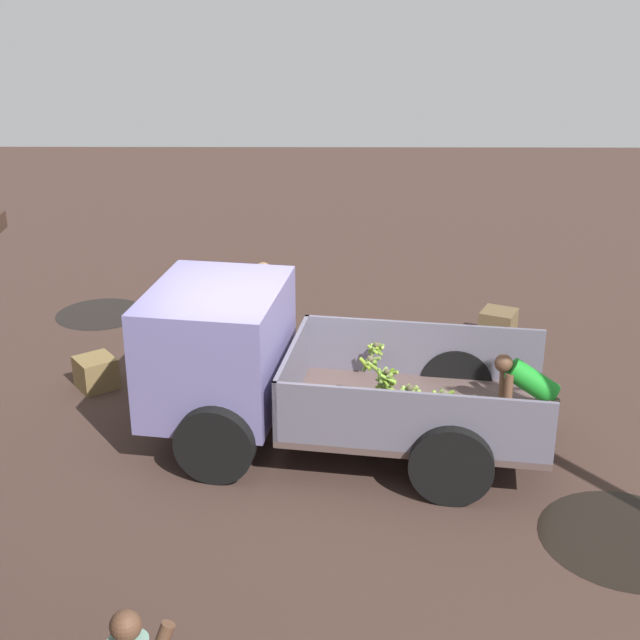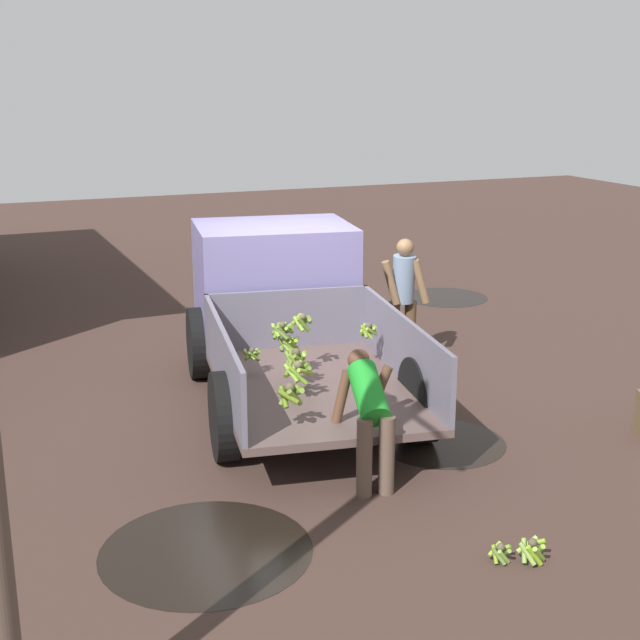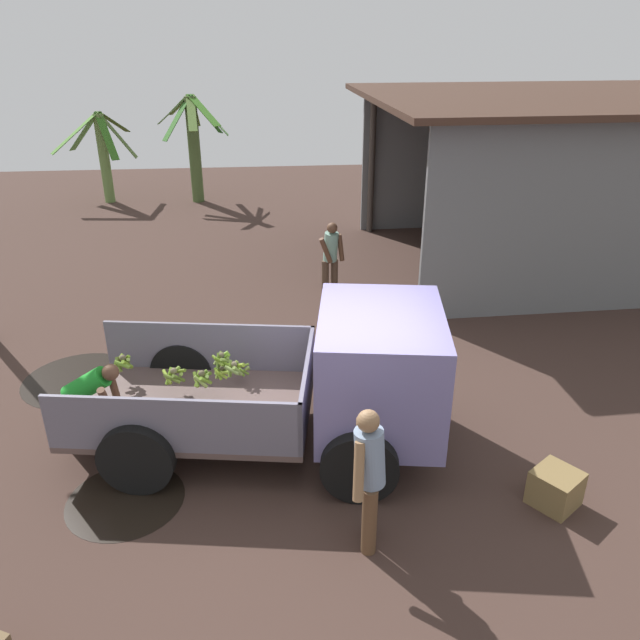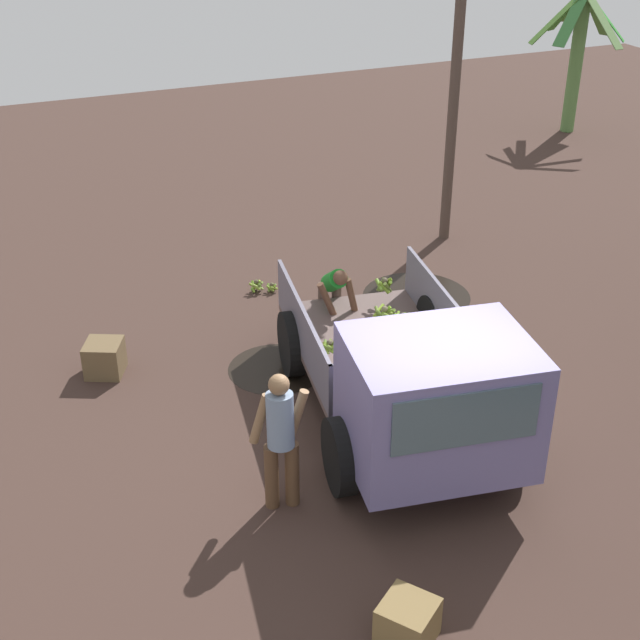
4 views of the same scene
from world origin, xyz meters
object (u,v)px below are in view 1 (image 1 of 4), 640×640
(wooden_crate_0, at_px, (498,325))
(person_foreground_visitor, at_px, (263,314))
(person_worker_loading, at_px, (532,395))
(wooden_crate_1, at_px, (96,373))
(cargo_truck, at_px, (259,362))

(wooden_crate_0, bearing_deg, person_foreground_visitor, 20.32)
(person_worker_loading, distance_m, wooden_crate_1, 5.70)
(cargo_truck, distance_m, person_worker_loading, 3.17)
(cargo_truck, bearing_deg, person_foreground_visitor, -78.57)
(person_worker_loading, relative_size, wooden_crate_1, 2.53)
(person_worker_loading, relative_size, wooden_crate_0, 2.48)
(person_foreground_visitor, bearing_deg, cargo_truck, -76.43)
(person_worker_loading, height_order, wooden_crate_1, person_worker_loading)
(person_worker_loading, bearing_deg, wooden_crate_0, -85.29)
(cargo_truck, bearing_deg, person_worker_loading, -176.26)
(cargo_truck, relative_size, person_worker_loading, 3.99)
(person_worker_loading, bearing_deg, wooden_crate_1, -8.01)
(wooden_crate_1, bearing_deg, person_worker_loading, 163.25)
(person_foreground_visitor, xyz_separation_m, person_worker_loading, (-3.21, 2.02, -0.19))
(person_foreground_visitor, xyz_separation_m, wooden_crate_1, (2.22, 0.38, -0.70))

